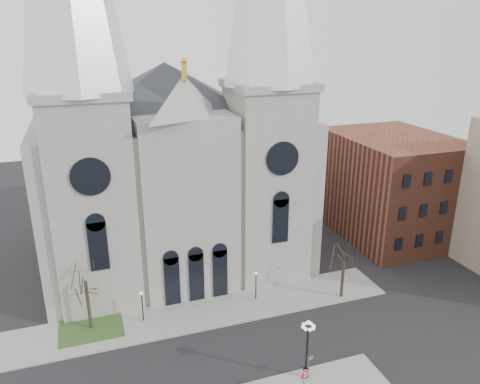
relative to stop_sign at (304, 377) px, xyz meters
name	(u,v)px	position (x,y,z in m)	size (l,w,h in m)	color
sidewalk_far	(203,312)	(-4.61, 13.77, -1.83)	(40.00, 6.00, 0.14)	gray
grass_patch	(91,328)	(-15.61, 14.77, -1.81)	(6.00, 5.00, 0.18)	#2F4E21
cathedral	(172,115)	(-4.61, 25.63, 16.57)	(33.00, 26.66, 54.00)	gray
bg_building_brick	(391,186)	(25.39, 24.77, 5.10)	(14.00, 18.00, 14.00)	brown
tree_left	(85,278)	(-15.61, 14.77, 3.68)	(3.20, 3.20, 7.50)	black
tree_right	(344,261)	(10.39, 11.77, 2.56)	(3.20, 3.20, 6.00)	black
ped_lamp_left	(142,301)	(-10.61, 14.27, 0.43)	(0.32, 0.32, 3.26)	black
ped_lamp_right	(256,281)	(1.39, 14.27, 0.43)	(0.32, 0.32, 3.26)	black
stop_sign	(304,377)	(0.00, 0.00, 0.00)	(0.89, 0.09, 2.47)	slate
globe_lamp	(307,342)	(1.14, 1.85, 1.69)	(1.39, 1.39, 5.50)	black
street_name_sign	(308,364)	(1.35, 1.86, -0.59)	(0.60, 0.24, 1.95)	slate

